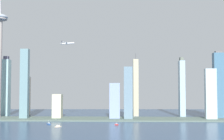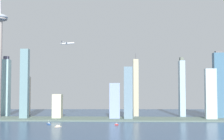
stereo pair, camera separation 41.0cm
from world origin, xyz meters
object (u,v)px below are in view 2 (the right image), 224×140
at_px(skyscraper_5, 211,94).
at_px(skyscraper_7, 25,84).
at_px(skyscraper_1, 26,95).
at_px(boat_5, 49,124).
at_px(skyscraper_3, 219,85).
at_px(skyscraper_2, 115,101).
at_px(skyscraper_4, 182,88).
at_px(boat_4, 58,126).
at_px(boat_0, 117,124).
at_px(skyscraper_0, 57,106).
at_px(skyscraper_11, 217,96).
at_px(airplane, 68,43).
at_px(skyscraper_8, 136,87).
at_px(skyscraper_10, 128,93).
at_px(skyscraper_6, 6,87).

bearing_deg(skyscraper_5, skyscraper_7, 179.66).
bearing_deg(skyscraper_5, skyscraper_1, 168.77).
height_order(skyscraper_7, boat_5, skyscraper_7).
bearing_deg(skyscraper_3, skyscraper_1, 171.94).
xyz_separation_m(skyscraper_2, skyscraper_4, (174.92, 49.64, 31.03)).
distance_m(skyscraper_1, skyscraper_4, 426.27).
relative_size(skyscraper_7, boat_4, 12.42).
height_order(skyscraper_3, boat_0, skyscraper_3).
xyz_separation_m(skyscraper_0, skyscraper_11, (418.03, 72.18, 22.84)).
xyz_separation_m(skyscraper_1, skyscraper_4, (423.89, -40.13, 20.30)).
height_order(skyscraper_5, airplane, airplane).
distance_m(skyscraper_3, skyscraper_5, 42.42).
height_order(skyscraper_7, skyscraper_11, skyscraper_7).
xyz_separation_m(skyscraper_4, airplane, (-280.12, -115.96, 103.02)).
bearing_deg(skyscraper_7, skyscraper_4, 7.54).
relative_size(skyscraper_2, boat_5, 7.64).
distance_m(skyscraper_2, boat_4, 177.07).
relative_size(skyscraper_1, boat_4, 8.29).
bearing_deg(skyscraper_1, airplane, -47.35).
relative_size(skyscraper_7, skyscraper_11, 1.62).
height_order(skyscraper_7, boat_0, skyscraper_7).
relative_size(skyscraper_5, skyscraper_7, 0.71).
relative_size(skyscraper_3, skyscraper_8, 0.99).
bearing_deg(skyscraper_11, airplane, -158.95).
height_order(skyscraper_11, boat_0, skyscraper_11).
height_order(skyscraper_0, skyscraper_7, skyscraper_7).
relative_size(skyscraper_0, skyscraper_11, 0.57).
xyz_separation_m(skyscraper_0, boat_0, (149.24, -105.88, -29.00)).
xyz_separation_m(skyscraper_8, skyscraper_10, (-23.39, -89.65, -13.00)).
bearing_deg(skyscraper_6, skyscraper_3, -5.79).
height_order(skyscraper_1, skyscraper_7, skyscraper_7).
bearing_deg(skyscraper_3, boat_0, -155.55).
height_order(skyscraper_0, airplane, airplane).
bearing_deg(skyscraper_7, airplane, -28.17).
xyz_separation_m(skyscraper_6, boat_0, (307.75, -172.75, -77.39)).
bearing_deg(skyscraper_1, skyscraper_8, -1.24).
distance_m(skyscraper_4, skyscraper_7, 401.90).
height_order(skyscraper_1, skyscraper_6, skyscraper_6).
xyz_separation_m(skyscraper_3, skyscraper_6, (-562.25, 57.02, -4.18)).
bearing_deg(skyscraper_11, skyscraper_8, 179.16).
height_order(skyscraper_0, skyscraper_5, skyscraper_5).
bearing_deg(skyscraper_8, boat_5, -138.20).
relative_size(skyscraper_4, boat_0, 19.35).
relative_size(boat_0, boat_4, 0.58).
bearing_deg(skyscraper_3, skyscraper_10, -173.95).
relative_size(skyscraper_4, boat_4, 11.20).
xyz_separation_m(skyscraper_6, skyscraper_8, (357.99, 8.52, -1.65)).
distance_m(skyscraper_8, airplane, 242.22).
relative_size(skyscraper_0, skyscraper_3, 0.36).
bearing_deg(skyscraper_5, skyscraper_4, 135.99).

